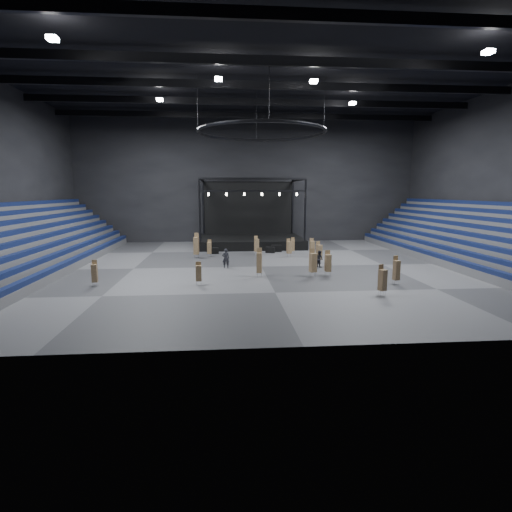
{
  "coord_description": "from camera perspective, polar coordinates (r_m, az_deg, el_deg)",
  "views": [
    {
      "loc": [
        -3.82,
        -39.0,
        7.36
      ],
      "look_at": [
        -0.72,
        -2.0,
        1.4
      ],
      "focal_mm": 28.0,
      "sensor_mm": 36.0,
      "label": 1
    }
  ],
  "objects": [
    {
      "name": "bleachers_right",
      "position": [
        47.63,
        29.44,
        1.15
      ],
      "size": [
        7.2,
        40.0,
        6.4
      ],
      "color": "#525255",
      "rests_on": "floor"
    },
    {
      "name": "crew_member",
      "position": [
        39.98,
        9.05,
        -0.4
      ],
      "size": [
        0.91,
        0.99,
        1.66
      ],
      "primitive_type": "imported",
      "rotation": [
        0.0,
        0.0,
        2.0
      ],
      "color": "black",
      "rests_on": "floor"
    },
    {
      "name": "man_center",
      "position": [
        38.97,
        -4.33,
        -0.34
      ],
      "size": [
        0.72,
        0.48,
        1.94
      ],
      "primitive_type": "imported",
      "rotation": [
        0.0,
        0.0,
        3.16
      ],
      "color": "black",
      "rests_on": "floor"
    },
    {
      "name": "chair_stack_1",
      "position": [
        33.96,
        19.42,
        -1.87
      ],
      "size": [
        0.52,
        0.52,
        2.33
      ],
      "rotation": [
        0.0,
        0.0,
        0.22
      ],
      "color": "silver",
      "rests_on": "floor"
    },
    {
      "name": "chair_stack_13",
      "position": [
        46.01,
        -6.69,
        1.19
      ],
      "size": [
        0.5,
        0.5,
        2.0
      ],
      "rotation": [
        0.0,
        0.0,
        -0.16
      ],
      "color": "silver",
      "rests_on": "floor"
    },
    {
      "name": "ceiling",
      "position": [
        40.61,
        0.85,
        24.31
      ],
      "size": [
        50.0,
        42.0,
        0.2
      ],
      "primitive_type": "cube",
      "color": "black",
      "rests_on": "wall_back"
    },
    {
      "name": "floor",
      "position": [
        39.87,
        0.79,
        -1.52
      ],
      "size": [
        50.0,
        50.0,
        0.0
      ],
      "primitive_type": "plane",
      "color": "#4C4C4E",
      "rests_on": "ground"
    },
    {
      "name": "chair_stack_7",
      "position": [
        45.93,
        4.76,
        1.26
      ],
      "size": [
        0.6,
        0.6,
        2.09
      ],
      "rotation": [
        0.0,
        0.0,
        0.36
      ],
      "color": "silver",
      "rests_on": "floor"
    },
    {
      "name": "flight_case_right",
      "position": [
        49.77,
        2.92,
        1.09
      ],
      "size": [
        1.28,
        0.66,
        0.85
      ],
      "primitive_type": "cube",
      "rotation": [
        0.0,
        0.0,
        0.02
      ],
      "color": "black",
      "rests_on": "floor"
    },
    {
      "name": "wall_back",
      "position": [
        60.14,
        -1.17,
        10.68
      ],
      "size": [
        50.0,
        0.2,
        18.0
      ],
      "primitive_type": "cube",
      "color": "black",
      "rests_on": "ground"
    },
    {
      "name": "stage",
      "position": [
        55.68,
        -0.83,
        3.02
      ],
      "size": [
        14.0,
        10.0,
        9.2
      ],
      "color": "black",
      "rests_on": "floor"
    },
    {
      "name": "chair_stack_9",
      "position": [
        41.77,
        8.98,
        0.58
      ],
      "size": [
        0.66,
        0.66,
        2.35
      ],
      "rotation": [
        0.0,
        0.0,
        0.4
      ],
      "color": "silver",
      "rests_on": "floor"
    },
    {
      "name": "floodlights",
      "position": [
        36.4,
        1.52,
        23.82
      ],
      "size": [
        28.6,
        16.6,
        0.25
      ],
      "color": "white",
      "rests_on": "roof_girders"
    },
    {
      "name": "flight_case_left",
      "position": [
        48.35,
        -6.03,
        0.75
      ],
      "size": [
        1.17,
        0.73,
        0.73
      ],
      "primitive_type": "cube",
      "rotation": [
        0.0,
        0.0,
        0.18
      ],
      "color": "black",
      "rests_on": "floor"
    },
    {
      "name": "flight_case_mid",
      "position": [
        48.84,
        2.05,
        0.88
      ],
      "size": [
        1.22,
        0.94,
        0.73
      ],
      "primitive_type": "cube",
      "rotation": [
        0.0,
        0.0,
        -0.41
      ],
      "color": "black",
      "rests_on": "floor"
    },
    {
      "name": "chair_stack_12",
      "position": [
        45.28,
        -8.53,
        1.51
      ],
      "size": [
        0.62,
        0.62,
        2.84
      ],
      "rotation": [
        0.0,
        0.0,
        -0.25
      ],
      "color": "silver",
      "rests_on": "floor"
    },
    {
      "name": "chair_stack_8",
      "position": [
        33.87,
        -22.07,
        -2.23
      ],
      "size": [
        0.43,
        0.43,
        2.1
      ],
      "rotation": [
        0.0,
        0.0,
        0.06
      ],
      "color": "silver",
      "rests_on": "floor"
    },
    {
      "name": "wall_right",
      "position": [
        48.52,
        32.16,
        9.68
      ],
      "size": [
        0.2,
        42.0,
        18.0
      ],
      "primitive_type": "cube",
      "color": "black",
      "rests_on": "ground"
    },
    {
      "name": "bleachers_left",
      "position": [
        43.8,
        -30.62,
        0.45
      ],
      "size": [
        7.2,
        40.0,
        6.4
      ],
      "color": "#525255",
      "rests_on": "floor"
    },
    {
      "name": "chair_stack_10",
      "position": [
        32.0,
        -8.21,
        -2.39
      ],
      "size": [
        0.49,
        0.49,
        1.9
      ],
      "rotation": [
        0.0,
        0.0,
        0.09
      ],
      "color": "silver",
      "rests_on": "floor"
    },
    {
      "name": "roof_girders",
      "position": [
        40.4,
        0.84,
        23.21
      ],
      "size": [
        49.0,
        30.35,
        0.7
      ],
      "color": "black",
      "rests_on": "ceiling"
    },
    {
      "name": "chair_stack_2",
      "position": [
        46.43,
        8.01,
        1.31
      ],
      "size": [
        0.53,
        0.53,
        2.11
      ],
      "rotation": [
        0.0,
        0.0,
        0.13
      ],
      "color": "silver",
      "rests_on": "floor"
    },
    {
      "name": "chair_stack_11",
      "position": [
        47.27,
        0.08,
        1.6
      ],
      "size": [
        0.58,
        0.58,
        2.24
      ],
      "rotation": [
        0.0,
        0.0,
        0.33
      ],
      "color": "silver",
      "rests_on": "floor"
    },
    {
      "name": "chair_stack_4",
      "position": [
        48.17,
        5.28,
        1.54
      ],
      "size": [
        0.45,
        0.45,
        1.98
      ],
      "rotation": [
        0.0,
        0.0,
        -0.1
      ],
      "color": "silver",
      "rests_on": "floor"
    },
    {
      "name": "chair_stack_5",
      "position": [
        29.94,
        17.62,
        -3.22
      ],
      "size": [
        0.61,
        0.61,
        2.27
      ],
      "rotation": [
        0.0,
        0.0,
        0.43
      ],
      "color": "silver",
      "rests_on": "floor"
    },
    {
      "name": "chair_stack_6",
      "position": [
        34.87,
        0.47,
        -0.89
      ],
      "size": [
        0.52,
        0.52,
        2.57
      ],
      "rotation": [
        0.0,
        0.0,
        -0.2
      ],
      "color": "silver",
      "rests_on": "floor"
    },
    {
      "name": "chair_stack_3",
      "position": [
        35.78,
        10.24,
        -0.93
      ],
      "size": [
        0.53,
        0.53,
        2.29
      ],
      "rotation": [
        0.0,
        0.0,
        0.06
      ],
      "color": "silver",
      "rests_on": "floor"
    },
    {
      "name": "truss_ring",
      "position": [
        39.59,
        0.83,
        17.31
      ],
      "size": [
        12.3,
        12.3,
        5.15
      ],
      "color": "black",
      "rests_on": "ceiling"
    },
    {
      "name": "wall_front",
      "position": [
        18.47,
        7.38,
        14.14
      ],
      "size": [
        50.0,
        0.2,
        18.0
      ],
      "primitive_type": "cube",
      "color": "black",
      "rests_on": "ground"
    },
    {
      "name": "chair_stack_0",
      "position": [
        35.16,
        8.14,
        -0.87
      ],
      "size": [
        0.65,
        0.65,
        2.5
      ],
      "rotation": [
        0.0,
        0.0,
        0.26
      ],
      "color": "silver",
      "rests_on": "floor"
    }
  ]
}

